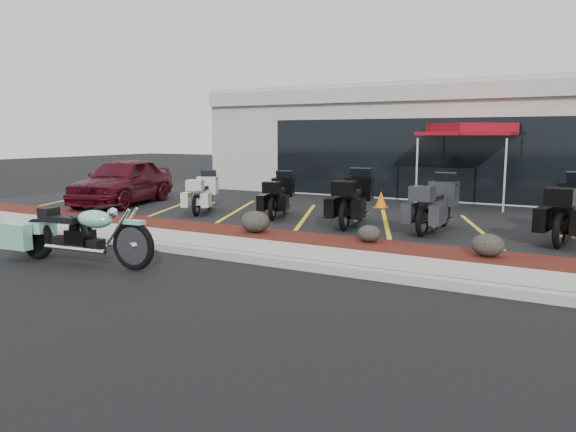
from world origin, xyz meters
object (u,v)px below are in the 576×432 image
Objects in this scene: parked_car at (123,181)px; traffic_cone at (381,199)px; hero_cruiser at (133,238)px; popup_canopy at (470,131)px; touring_white at (209,190)px.

traffic_cone is at bearing 7.22° from parked_car.
hero_cruiser is 0.75× the size of parked_car.
popup_canopy is (3.12, 10.84, 1.83)m from hero_cruiser.
popup_canopy is (9.23, 5.16, 1.52)m from parked_car.
hero_cruiser is 8.35m from parked_car.
parked_car is at bearing -140.53° from popup_canopy.
parked_car reaches higher than hero_cruiser.
parked_car is (-3.02, -0.37, 0.15)m from touring_white.
popup_canopy is (6.22, 4.79, 1.67)m from touring_white.
parked_car is at bearing -156.02° from traffic_cone.
popup_canopy reaches higher than traffic_cone.
popup_canopy is (2.05, 1.97, 2.00)m from traffic_cone.
popup_canopy reaches higher than hero_cruiser.
hero_cruiser is 1.61× the size of touring_white.
traffic_cone is at bearing -125.96° from popup_canopy.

